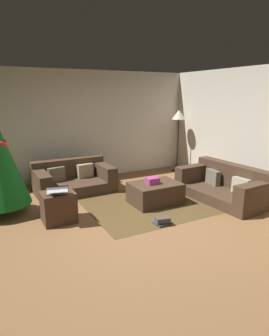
% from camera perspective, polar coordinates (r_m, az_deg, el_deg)
% --- Properties ---
extents(ground_plane, '(6.40, 6.40, 0.00)m').
position_cam_1_polar(ground_plane, '(4.76, -0.57, -11.37)').
color(ground_plane, brown).
extents(rear_partition, '(6.40, 0.12, 2.60)m').
position_cam_1_polar(rear_partition, '(7.27, -12.15, 7.89)').
color(rear_partition, silver).
rests_on(rear_partition, ground_plane).
extents(couch_left, '(1.64, 1.04, 0.65)m').
position_cam_1_polar(couch_left, '(6.55, -11.82, -2.11)').
color(couch_left, '#473323').
rests_on(couch_left, ground_plane).
extents(couch_right, '(1.02, 1.85, 0.68)m').
position_cam_1_polar(couch_right, '(6.16, 17.00, -3.34)').
color(couch_right, '#473323').
rests_on(couch_right, ground_plane).
extents(ottoman, '(0.93, 0.68, 0.40)m').
position_cam_1_polar(ottoman, '(5.69, 4.01, -4.86)').
color(ottoman, '#473323').
rests_on(ottoman, ground_plane).
extents(gift_box, '(0.24, 0.18, 0.12)m').
position_cam_1_polar(gift_box, '(5.57, 3.48, -2.47)').
color(gift_box, '#B23F8C').
rests_on(gift_box, ottoman).
extents(tv_remote, '(0.11, 0.17, 0.02)m').
position_cam_1_polar(tv_remote, '(5.71, 2.72, -2.54)').
color(tv_remote, black).
rests_on(tv_remote, ottoman).
extents(side_table, '(0.52, 0.44, 0.50)m').
position_cam_1_polar(side_table, '(5.03, -14.42, -7.30)').
color(side_table, '#4C3323').
rests_on(side_table, ground_plane).
extents(laptop, '(0.42, 0.50, 0.20)m').
position_cam_1_polar(laptop, '(4.86, -14.62, -4.20)').
color(laptop, silver).
rests_on(laptop, side_table).
extents(book_stack, '(0.27, 0.24, 0.14)m').
position_cam_1_polar(book_stack, '(4.85, 5.39, -10.17)').
color(book_stack, '#4C423D').
rests_on(book_stack, ground_plane).
extents(corner_lamp, '(0.36, 0.36, 1.64)m').
position_cam_1_polar(corner_lamp, '(7.96, 8.51, 9.24)').
color(corner_lamp, black).
rests_on(corner_lamp, ground_plane).
extents(area_rug, '(2.60, 2.00, 0.01)m').
position_cam_1_polar(area_rug, '(5.76, 3.98, -6.72)').
color(area_rug, brown).
rests_on(area_rug, ground_plane).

